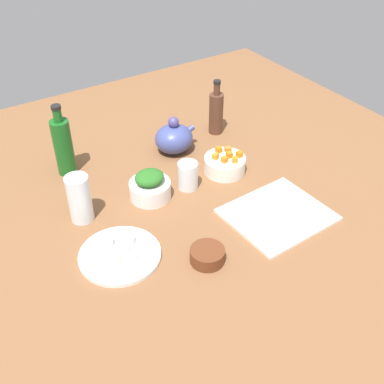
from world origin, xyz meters
TOP-DOWN VIEW (x-y plane):
  - tabletop at (0.00, 0.00)cm, footprint 190.00×190.00cm
  - cutting_board at (18.52, -18.20)cm, footprint 29.66×26.12cm
  - plate_tofu at (-28.32, -8.16)cm, footprint 22.22×22.22cm
  - bowl_greens at (-8.70, 10.44)cm, footprint 12.83×12.83cm
  - bowl_carrots at (18.98, 9.26)cm, footprint 13.83×13.83cm
  - bowl_small_side at (-9.40, -22.05)cm, footprint 9.34×9.34cm
  - teapot at (11.40, 29.32)cm, footprint 15.26×12.76cm
  - bottle_0 at (31.50, 32.36)cm, footprint 5.22×5.22cm
  - bottle_1 at (-25.34, 37.56)cm, footprint 6.18×6.18cm
  - drinking_glass_0 at (-30.51, 12.24)cm, footprint 6.81×6.81cm
  - drinking_glass_1 at (3.92, 8.46)cm, footprint 6.44×6.44cm
  - carrot_cube_0 at (20.36, 8.88)cm, footprint 1.93×1.93cm
  - carrot_cube_1 at (15.97, 10.61)cm, footprint 2.40×2.40cm
  - carrot_cube_2 at (23.43, 7.40)cm, footprint 1.80×1.80cm
  - carrot_cube_3 at (20.14, 5.56)cm, footprint 2.49×2.49cm
  - carrot_cube_4 at (19.28, 13.35)cm, footprint 1.85×1.85cm
  - carrot_cube_5 at (17.34, 7.46)cm, footprint 2.11×2.11cm
  - carrot_cube_6 at (21.91, 11.73)cm, footprint 1.93×1.93cm
  - chopped_greens_mound at (-8.70, 10.44)cm, footprint 9.79×8.97cm
  - tofu_cube_0 at (-30.61, -10.91)cm, footprint 3.10×3.10cm
  - tofu_cube_1 at (-26.87, -8.19)cm, footprint 2.40×2.40cm
  - tofu_cube_2 at (-29.17, -3.38)cm, footprint 2.87×2.87cm
  - tofu_cube_3 at (-26.53, -12.24)cm, footprint 2.52×2.52cm
  - tofu_cube_4 at (-31.43, -6.59)cm, footprint 3.04×3.04cm
  - tofu_cube_5 at (-23.87, -5.96)cm, footprint 3.11×3.11cm
  - dumpling_0 at (15.05, -18.24)cm, footprint 6.53×5.88cm
  - dumpling_1 at (15.59, -10.96)cm, footprint 7.80×7.88cm
  - dumpling_2 at (8.76, -10.02)cm, footprint 8.18×8.18cm
  - dumpling_3 at (22.30, -25.74)cm, footprint 6.17×6.09cm

SIDE VIEW (x-z plane):
  - tabletop at x=0.00cm, z-range 0.00..3.00cm
  - cutting_board at x=18.52cm, z-range 3.00..4.00cm
  - plate_tofu at x=-28.32cm, z-range 3.00..4.20cm
  - bowl_small_side at x=-9.40cm, z-range 3.00..6.96cm
  - dumpling_2 at x=8.76cm, z-range 4.00..6.03cm
  - dumpling_0 at x=15.05cm, z-range 4.00..6.24cm
  - dumpling_3 at x=22.30cm, z-range 4.00..6.25cm
  - tofu_cube_0 at x=-30.61cm, z-range 4.20..6.40cm
  - tofu_cube_1 at x=-26.87cm, z-range 4.20..6.40cm
  - tofu_cube_2 at x=-29.17cm, z-range 4.20..6.40cm
  - tofu_cube_3 at x=-26.53cm, z-range 4.20..6.40cm
  - tofu_cube_4 at x=-31.43cm, z-range 4.20..6.40cm
  - tofu_cube_5 at x=-23.87cm, z-range 4.20..6.40cm
  - dumpling_1 at x=15.59cm, z-range 4.00..6.77cm
  - bowl_carrots at x=18.98cm, z-range 3.00..8.36cm
  - bowl_greens at x=-8.70cm, z-range 3.00..8.51cm
  - drinking_glass_1 at x=3.92cm, z-range 3.00..12.07cm
  - teapot at x=11.40cm, z-range 1.50..15.03cm
  - carrot_cube_0 at x=20.36cm, z-range 8.36..10.16cm
  - carrot_cube_1 at x=15.97cm, z-range 8.36..10.16cm
  - carrot_cube_2 at x=23.43cm, z-range 8.36..10.16cm
  - carrot_cube_3 at x=20.14cm, z-range 8.36..10.16cm
  - carrot_cube_4 at x=19.28cm, z-range 8.36..10.16cm
  - carrot_cube_5 at x=17.34cm, z-range 8.36..10.16cm
  - carrot_cube_6 at x=21.91cm, z-range 8.36..10.16cm
  - drinking_glass_0 at x=-30.51cm, z-range 3.00..17.81cm
  - chopped_greens_mound at x=-8.70cm, z-range 8.51..12.45cm
  - bottle_0 at x=31.50cm, z-range 1.04..21.91cm
  - bottle_1 at x=-25.34cm, z-range 0.99..25.61cm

